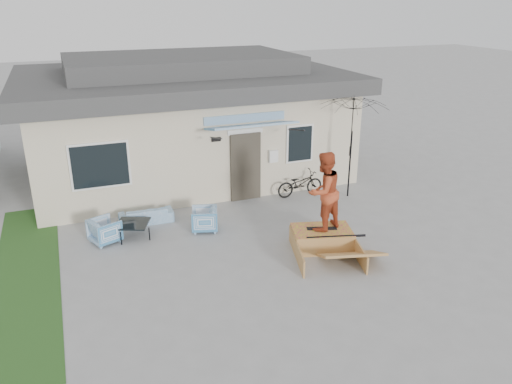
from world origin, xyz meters
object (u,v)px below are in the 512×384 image
object	(u,v)px
patio_umbrella	(351,142)
loveseat	(146,212)
coffee_table	(133,230)
bicycle	(300,181)
skater	(324,190)
armchair_right	(204,218)
armchair_left	(105,230)
skateboard	(322,228)
skate_ramp	(322,239)

from	to	relation	value
patio_umbrella	loveseat	bearing A→B (deg)	177.01
coffee_table	bicycle	bearing A→B (deg)	11.18
loveseat	skater	distance (m)	5.06
armchair_right	skater	distance (m)	3.38
armchair_left	skateboard	bearing A→B (deg)	-135.96
loveseat	armchair_left	size ratio (longest dim) A/B	2.11
skateboard	skater	size ratio (longest dim) A/B	0.38
bicycle	skater	distance (m)	3.63
armchair_left	coffee_table	world-z (taller)	armchair_left
bicycle	coffee_table	bearing A→B (deg)	99.66
loveseat	skateboard	xyz separation A→B (m)	(3.83, -3.07, 0.22)
armchair_left	skater	world-z (taller)	skater
armchair_right	armchair_left	bearing A→B (deg)	-78.53
skateboard	skater	bearing A→B (deg)	0.00
armchair_left	patio_umbrella	xyz separation A→B (m)	(7.44, 0.52, 1.40)
skater	coffee_table	bearing A→B (deg)	-47.17
armchair_left	bicycle	size ratio (longest dim) A/B	0.46
loveseat	patio_umbrella	xyz separation A→B (m)	(6.25, -0.33, 1.46)
loveseat	bicycle	world-z (taller)	bicycle
coffee_table	skater	bearing A→B (deg)	-27.79
armchair_left	skater	distance (m)	5.62
skateboard	patio_umbrella	bearing A→B (deg)	67.81
skate_ramp	skateboard	world-z (taller)	skateboard
skate_ramp	skater	bearing A→B (deg)	90.00
armchair_right	skate_ramp	distance (m)	3.19
patio_umbrella	skater	distance (m)	3.67
skate_ramp	patio_umbrella	bearing A→B (deg)	64.36
loveseat	skateboard	distance (m)	4.92
armchair_right	coffee_table	distance (m)	1.88
loveseat	coffee_table	xyz separation A→B (m)	(-0.48, -0.80, -0.09)
loveseat	coffee_table	bearing A→B (deg)	60.52
bicycle	skater	size ratio (longest dim) A/B	0.78
coffee_table	skate_ramp	xyz separation A→B (m)	(4.30, -2.32, 0.04)
patio_umbrella	armchair_left	bearing A→B (deg)	-175.99
loveseat	patio_umbrella	world-z (taller)	patio_umbrella
patio_umbrella	skate_ramp	world-z (taller)	patio_umbrella
loveseat	skate_ramp	bearing A→B (deg)	142.29
armchair_left	skateboard	distance (m)	5.50
skater	bicycle	bearing A→B (deg)	-126.42
patio_umbrella	skateboard	xyz separation A→B (m)	(-2.42, -2.75, -1.24)
armchair_left	skateboard	size ratio (longest dim) A/B	0.93
armchair_right	bicycle	world-z (taller)	bicycle
loveseat	coffee_table	distance (m)	0.94
bicycle	skate_ramp	distance (m)	3.54
skateboard	bicycle	bearing A→B (deg)	92.11
bicycle	skater	bearing A→B (deg)	161.44
patio_umbrella	skater	size ratio (longest dim) A/B	1.30
bicycle	skateboard	world-z (taller)	bicycle
patio_umbrella	bicycle	bearing A→B (deg)	157.49
patio_umbrella	coffee_table	bearing A→B (deg)	-175.97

